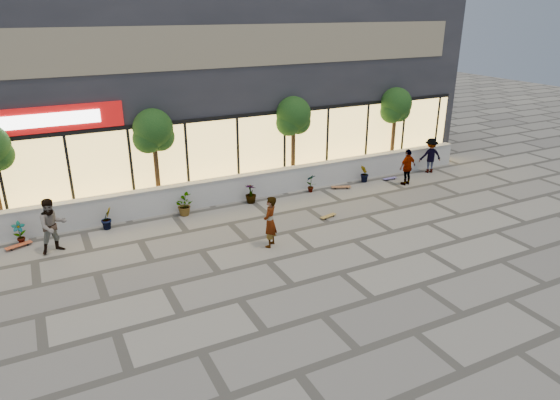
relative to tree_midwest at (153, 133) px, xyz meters
name	(u,v)px	position (x,y,z in m)	size (l,w,h in m)	color
ground	(341,273)	(3.50, -7.70, -2.99)	(80.00, 80.00, 0.00)	gray
planter_wall	(248,186)	(3.50, -0.70, -2.46)	(22.00, 0.42, 1.04)	#B9B8B0
retail_building	(200,78)	(3.50, 4.79, 1.26)	(24.00, 9.17, 8.50)	#25262B
shrub_a	(20,233)	(-5.00, -1.25, -2.58)	(0.43, 0.29, 0.81)	#123A13
shrub_b	(107,218)	(-2.20, -1.25, -2.58)	(0.45, 0.36, 0.81)	#123A13
shrub_c	(183,205)	(0.60, -1.25, -2.58)	(0.73, 0.63, 0.81)	#123A13
shrub_d	(251,193)	(3.40, -1.25, -2.58)	(0.45, 0.45, 0.81)	#123A13
shrub_e	(311,183)	(6.20, -1.25, -2.58)	(0.43, 0.29, 0.81)	#123A13
shrub_f	(365,174)	(9.00, -1.25, -2.58)	(0.45, 0.36, 0.81)	#123A13
tree_midwest	(153,133)	(0.00, 0.00, 0.00)	(1.60, 1.50, 3.92)	#422E17
tree_mideast	(293,118)	(6.00, 0.00, 0.00)	(1.60, 1.50, 3.92)	#422E17
tree_east	(396,107)	(11.50, 0.00, 0.00)	(1.60, 1.50, 3.92)	#422E17
skater_center	(270,222)	(2.40, -5.13, -2.11)	(0.64, 0.42, 1.75)	white
skater_left	(53,226)	(-3.98, -2.36, -2.07)	(0.89, 0.69, 1.83)	#967C61
skater_right_near	(407,167)	(10.50, -2.34, -2.17)	(0.95, 0.40, 1.63)	white
skater_right_far	(430,155)	(12.65, -1.44, -2.15)	(1.08, 0.62, 1.67)	maroon
skateboard_center	(328,216)	(5.38, -3.98, -2.91)	(0.75, 0.36, 0.09)	olive
skateboard_left	(19,245)	(-5.08, -1.50, -2.90)	(0.86, 0.51, 0.10)	#BD4A23
skateboard_right_near	(341,187)	(7.59, -1.50, -2.90)	(0.87, 0.53, 0.10)	#965A31
skateboard_right_far	(390,178)	(10.27, -1.50, -2.92)	(0.70, 0.19, 0.08)	#61559C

